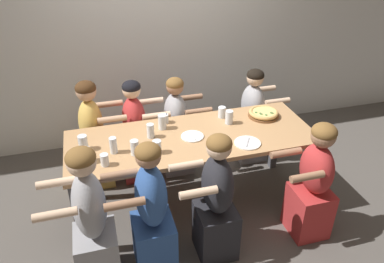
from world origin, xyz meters
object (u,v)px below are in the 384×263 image
object	(u,v)px
drinking_glass_d	(222,113)
diner_near_center	(216,203)
cocktail_glass_blue	(165,119)
diner_far_center	(176,130)
drinking_glass_c	(105,161)
diner_far_right	(252,119)
drinking_glass_j	(113,146)
drinking_glass_h	(157,148)
empty_plate_a	(247,143)
drinking_glass_i	(87,156)
diner_near_right	(313,185)
pizza_board_main	(264,113)
diner_near_midleft	(152,215)
drinking_glass_g	(151,131)
drinking_glass_f	(83,143)
empty_plate_b	(192,136)
drinking_glass_b	(229,118)
diner_near_left	(92,224)
drinking_glass_a	(162,123)
diner_far_left	(94,138)
drinking_glass_e	(135,148)
diner_far_midleft	(136,135)

from	to	relation	value
drinking_glass_d	diner_near_center	world-z (taller)	diner_near_center
cocktail_glass_blue	diner_far_center	bearing A→B (deg)	60.25
drinking_glass_c	diner_far_right	xyz separation A→B (m)	(1.69, 0.88, -0.34)
drinking_glass_j	drinking_glass_d	bearing A→B (deg)	17.64
drinking_glass_h	diner_near_center	world-z (taller)	diner_near_center
drinking_glass_h	empty_plate_a	bearing A→B (deg)	-5.34
drinking_glass_c	diner_far_center	world-z (taller)	diner_far_center
drinking_glass_i	diner_near_right	world-z (taller)	diner_near_right
pizza_board_main	diner_near_center	distance (m)	1.15
drinking_glass_j	diner_near_midleft	xyz separation A→B (m)	(0.20, -0.56, -0.32)
drinking_glass_i	diner_near_center	bearing A→B (deg)	-27.14
drinking_glass_d	empty_plate_a	bearing A→B (deg)	-84.29
drinking_glass_g	diner_far_right	world-z (taller)	diner_far_right
drinking_glass_d	drinking_glass_f	world-z (taller)	drinking_glass_f
empty_plate_b	diner_near_midleft	bearing A→B (deg)	-128.56
drinking_glass_d	diner_far_center	xyz separation A→B (m)	(-0.38, 0.37, -0.34)
empty_plate_a	drinking_glass_b	xyz separation A→B (m)	(-0.03, 0.38, 0.05)
diner_near_left	diner_near_midleft	size ratio (longest dim) A/B	1.03
diner_near_midleft	diner_near_right	xyz separation A→B (m)	(1.40, -0.00, -0.02)
diner_far_center	drinking_glass_f	bearing A→B (deg)	-58.13
drinking_glass_c	diner_near_right	bearing A→B (deg)	-13.21
empty_plate_a	drinking_glass_d	world-z (taller)	drinking_glass_d
drinking_glass_a	drinking_glass_j	distance (m)	0.56
drinking_glass_a	diner_far_left	world-z (taller)	diner_far_left
drinking_glass_b	drinking_glass_d	bearing A→B (deg)	99.25
drinking_glass_h	drinking_glass_i	xyz separation A→B (m)	(-0.57, 0.03, 0.00)
drinking_glass_c	drinking_glass_j	distance (m)	0.19
drinking_glass_e	diner_far_midleft	distance (m)	0.86
drinking_glass_i	drinking_glass_e	bearing A→B (deg)	0.15
empty_plate_b	diner_near_left	xyz separation A→B (m)	(-0.94, -0.63, -0.23)
diner_near_left	diner_near_midleft	distance (m)	0.45
drinking_glass_c	diner_near_midleft	size ratio (longest dim) A/B	0.09
drinking_glass_b	drinking_glass_g	bearing A→B (deg)	-176.60
drinking_glass_i	diner_near_right	distance (m)	1.92
drinking_glass_j	diner_far_left	xyz separation A→B (m)	(-0.16, 0.71, -0.32)
drinking_glass_d	diner_near_midleft	distance (m)	1.30
drinking_glass_b	drinking_glass_a	bearing A→B (deg)	173.07
drinking_glass_e	drinking_glass_a	bearing A→B (deg)	49.25
empty_plate_b	drinking_glass_f	xyz separation A→B (m)	(-0.95, 0.06, 0.05)
diner_near_right	drinking_glass_e	bearing A→B (deg)	71.27
pizza_board_main	diner_far_left	xyz separation A→B (m)	(-1.66, 0.46, -0.28)
cocktail_glass_blue	diner_far_left	size ratio (longest dim) A/B	0.09
empty_plate_b	diner_far_right	xyz separation A→B (m)	(0.90, 0.65, -0.30)
drinking_glass_h	diner_near_midleft	xyz separation A→B (m)	(-0.15, -0.46, -0.30)
empty_plate_a	diner_far_left	bearing A→B (deg)	145.78
diner_far_center	pizza_board_main	bearing A→B (deg)	59.40
drinking_glass_e	drinking_glass_i	world-z (taller)	drinking_glass_e
drinking_glass_i	diner_far_right	size ratio (longest dim) A/B	0.11
drinking_glass_a	diner_near_right	xyz separation A→B (m)	(1.13, -0.85, -0.33)
drinking_glass_c	diner_far_midleft	world-z (taller)	diner_far_midleft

